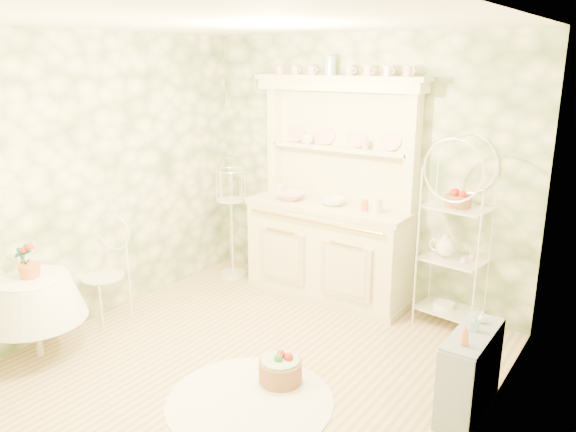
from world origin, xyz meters
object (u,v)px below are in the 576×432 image
Objects in this scene: kitchen_dresser at (329,191)px; floor_basket at (280,368)px; bakers_rack at (455,232)px; cafe_chair at (103,280)px; round_table at (36,315)px; side_shelf at (470,373)px; birdcage_stand at (232,214)px.

floor_basket is at bearing -71.09° from kitchen_dresser.
bakers_rack is at bearing 67.26° from floor_basket.
bakers_rack reaches higher than cafe_chair.
round_table reaches higher than floor_basket.
side_shelf is (0.59, -1.27, -0.62)m from bakers_rack.
side_shelf is 3.29m from birdcage_stand.
bakers_rack is 1.23× the size of birdcage_stand.
kitchen_dresser is 2.37m from side_shelf.
bakers_rack is at bearing 4.79° from birdcage_stand.
cafe_chair is at bearing -173.80° from side_shelf.
kitchen_dresser is 2.74× the size of cafe_chair.
kitchen_dresser is 2.02m from floor_basket.
bakers_rack is 3.73m from round_table.
bakers_rack reaches higher than round_table.
bakers_rack is 2.05m from floor_basket.
bakers_rack is at bearing 18.15° from cafe_chair.
floor_basket is (1.92, 0.83, -0.26)m from round_table.
kitchen_dresser reaches higher than floor_basket.
kitchen_dresser is 1.53× the size of birdcage_stand.
round_table is at bearing -93.67° from birdcage_stand.
side_shelf is (1.88, -1.18, -0.84)m from kitchen_dresser.
birdcage_stand is 2.42m from floor_basket.
kitchen_dresser is 1.27m from birdcage_stand.
cafe_chair reaches higher than floor_basket.
kitchen_dresser is 2.93m from round_table.
round_table is (-1.36, -2.49, -0.77)m from kitchen_dresser.
side_shelf is at bearing 21.94° from round_table.
birdcage_stand is 3.89× the size of floor_basket.
bakers_rack is 2.51m from birdcage_stand.
cafe_chair is (-3.33, -0.55, 0.11)m from side_shelf.
birdcage_stand reaches higher than round_table.
cafe_chair is 2.04m from floor_basket.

